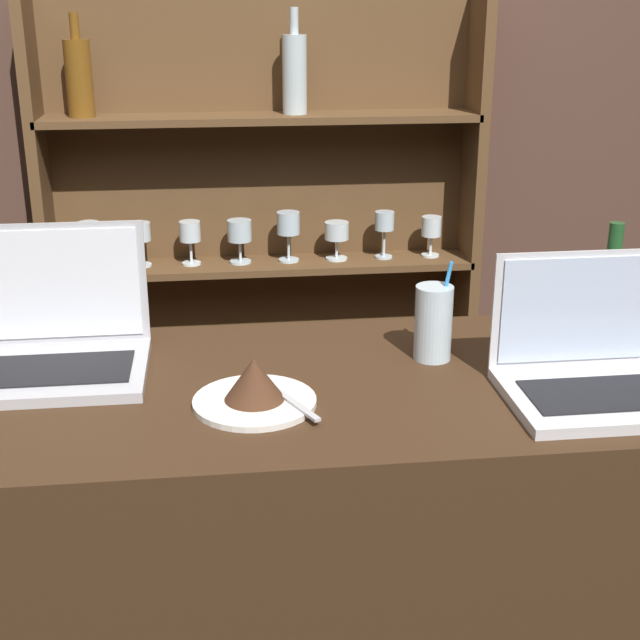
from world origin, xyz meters
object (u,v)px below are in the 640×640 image
Objects in this scene: laptop_near at (51,341)px; laptop_far at (608,365)px; wine_bottle_green at (608,305)px; cake_plate at (255,388)px; water_glass at (433,323)px.

laptop_near is 0.93m from laptop_far.
laptop_near is 1.34× the size of wine_bottle_green.
laptop_near reaches higher than cake_plate.
laptop_near reaches higher than water_glass.
laptop_far is at bearing -34.91° from water_glass.
water_glass is (0.32, 0.15, 0.04)m from cake_plate.
laptop_far is (0.91, -0.21, -0.00)m from laptop_near.
laptop_far reaches higher than water_glass.
laptop_far is 1.95× the size of water_glass.
wine_bottle_green reaches higher than laptop_near.
wine_bottle_green is (0.63, 0.14, 0.06)m from cake_plate.
laptop_near is at bearing 150.60° from cake_plate.
laptop_far is at bearing -12.99° from laptop_near.
wine_bottle_green is at bearing -3.12° from laptop_near.
laptop_far is at bearing -1.93° from cake_plate.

